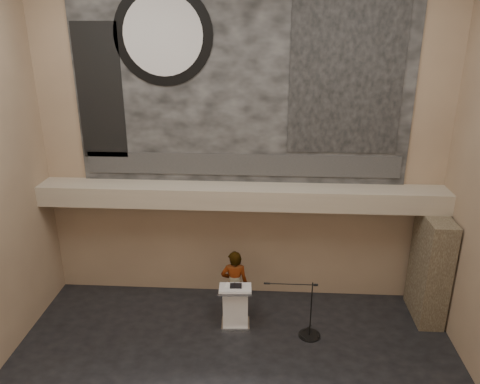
{
  "coord_description": "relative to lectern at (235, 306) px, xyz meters",
  "views": [
    {
      "loc": [
        0.63,
        -7.13,
        7.08
      ],
      "look_at": [
        0.0,
        3.2,
        3.2
      ],
      "focal_mm": 35.0,
      "sensor_mm": 36.0,
      "label": 1
    }
  ],
  "objects": [
    {
      "name": "wall_back",
      "position": [
        0.06,
        1.58,
        3.7
      ],
      "size": [
        10.0,
        0.02,
        8.5
      ],
      "primitive_type": "cube",
      "color": "#856C54",
      "rests_on": "floor"
    },
    {
      "name": "wall_front",
      "position": [
        0.06,
        -6.42,
        3.7
      ],
      "size": [
        10.0,
        0.02,
        8.5
      ],
      "primitive_type": "cube",
      "color": "#856C54",
      "rests_on": "floor"
    },
    {
      "name": "soffit",
      "position": [
        0.06,
        1.18,
        2.4
      ],
      "size": [
        10.0,
        0.8,
        0.5
      ],
      "primitive_type": "cube",
      "color": "gray",
      "rests_on": "wall_back"
    },
    {
      "name": "sprinkler_left",
      "position": [
        -1.54,
        1.13,
        2.12
      ],
      "size": [
        0.04,
        0.04,
        0.06
      ],
      "primitive_type": "cylinder",
      "color": "#B2893D",
      "rests_on": "soffit"
    },
    {
      "name": "sprinkler_right",
      "position": [
        1.96,
        1.13,
        2.12
      ],
      "size": [
        0.04,
        0.04,
        0.06
      ],
      "primitive_type": "cylinder",
      "color": "#B2893D",
      "rests_on": "soffit"
    },
    {
      "name": "banner",
      "position": [
        0.06,
        1.55,
        5.15
      ],
      "size": [
        8.0,
        0.05,
        5.0
      ],
      "primitive_type": "cube",
      "color": "black",
      "rests_on": "wall_back"
    },
    {
      "name": "banner_text_strip",
      "position": [
        0.06,
        1.51,
        3.1
      ],
      "size": [
        7.76,
        0.02,
        0.55
      ],
      "primitive_type": "cube",
      "color": "#2B2B2B",
      "rests_on": "banner"
    },
    {
      "name": "banner_clock_rim",
      "position": [
        -1.74,
        1.51,
        6.15
      ],
      "size": [
        2.3,
        0.02,
        2.3
      ],
      "primitive_type": "cylinder",
      "rotation": [
        1.57,
        0.0,
        0.0
      ],
      "color": "black",
      "rests_on": "banner"
    },
    {
      "name": "banner_clock_face",
      "position": [
        -1.74,
        1.49,
        6.15
      ],
      "size": [
        1.84,
        0.02,
        1.84
      ],
      "primitive_type": "cylinder",
      "rotation": [
        1.57,
        0.0,
        0.0
      ],
      "color": "silver",
      "rests_on": "banner"
    },
    {
      "name": "banner_building_print",
      "position": [
        2.46,
        1.51,
        5.25
      ],
      "size": [
        2.6,
        0.02,
        3.6
      ],
      "primitive_type": "cube",
      "color": "black",
      "rests_on": "banner"
    },
    {
      "name": "banner_brick_print",
      "position": [
        -3.34,
        1.51,
        4.85
      ],
      "size": [
        1.1,
        0.02,
        3.2
      ],
      "primitive_type": "cube",
      "color": "black",
      "rests_on": "banner"
    },
    {
      "name": "stone_pier",
      "position": [
        4.71,
        0.73,
        0.8
      ],
      "size": [
        0.6,
        1.4,
        2.7
      ],
      "primitive_type": "cube",
      "color": "#423728",
      "rests_on": "floor"
    },
    {
      "name": "lectern",
      "position": [
        0.0,
        0.0,
        0.0
      ],
      "size": [
        0.79,
        0.58,
        1.14
      ],
      "rotation": [
        0.0,
        0.0,
        0.05
      ],
      "color": "silver",
      "rests_on": "floor"
    },
    {
      "name": "binder",
      "position": [
        0.01,
        -0.01,
        0.56
      ],
      "size": [
        0.29,
        0.24,
        0.04
      ],
      "primitive_type": "cube",
      "rotation": [
        0.0,
        0.0,
        0.06
      ],
      "color": "black",
      "rests_on": "lectern"
    },
    {
      "name": "papers",
      "position": [
        -0.14,
        0.01,
        0.55
      ],
      "size": [
        0.24,
        0.31,
        0.0
      ],
      "primitive_type": "cube",
      "rotation": [
        0.0,
        0.0,
        -0.12
      ],
      "color": "white",
      "rests_on": "lectern"
    },
    {
      "name": "speaker_person",
      "position": [
        -0.05,
        0.4,
        0.36
      ],
      "size": [
        0.69,
        0.47,
        1.82
      ],
      "primitive_type": "imported",
      "rotation": [
        0.0,
        0.0,
        3.19
      ],
      "color": "silver",
      "rests_on": "floor"
    },
    {
      "name": "mic_stand",
      "position": [
        1.74,
        -0.29,
        -0.35
      ],
      "size": [
        1.35,
        0.52,
        1.45
      ],
      "rotation": [
        0.0,
        0.0,
        0.0
      ],
      "color": "black",
      "rests_on": "floor"
    }
  ]
}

